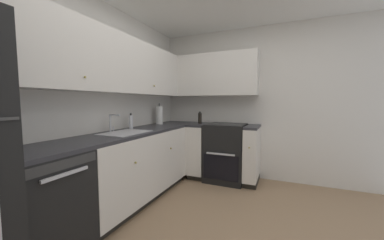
# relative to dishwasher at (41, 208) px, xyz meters

# --- Properties ---
(wall_back) EXTENTS (3.95, 0.05, 2.51)m
(wall_back) POSITION_rel_dishwasher_xyz_m (0.74, 0.33, 0.81)
(wall_back) COLOR silver
(wall_back) RESTS_ON ground_plane
(wall_right) EXTENTS (0.05, 3.54, 2.51)m
(wall_right) POSITION_rel_dishwasher_xyz_m (2.70, -1.42, 0.81)
(wall_right) COLOR silver
(wall_right) RESTS_ON ground_plane
(dishwasher) EXTENTS (0.60, 0.63, 0.88)m
(dishwasher) POSITION_rel_dishwasher_xyz_m (0.00, 0.00, 0.00)
(dishwasher) COLOR black
(dishwasher) RESTS_ON ground_plane
(lower_cabinets_back) EXTENTS (1.77, 0.62, 0.88)m
(lower_cabinets_back) POSITION_rel_dishwasher_xyz_m (1.19, 0.00, 0.00)
(lower_cabinets_back) COLOR silver
(lower_cabinets_back) RESTS_ON ground_plane
(countertop_back) EXTENTS (2.97, 0.60, 0.03)m
(countertop_back) POSITION_rel_dishwasher_xyz_m (1.19, 0.00, 0.46)
(countertop_back) COLOR #2D2D33
(countertop_back) RESTS_ON lower_cabinets_back
(lower_cabinets_right) EXTENTS (0.62, 1.11, 0.88)m
(lower_cabinets_right) POSITION_rel_dishwasher_xyz_m (2.37, -0.80, 0.00)
(lower_cabinets_right) COLOR silver
(lower_cabinets_right) RESTS_ON ground_plane
(countertop_right) EXTENTS (0.60, 1.11, 0.03)m
(countertop_right) POSITION_rel_dishwasher_xyz_m (2.37, -0.80, 0.46)
(countertop_right) COLOR #2D2D33
(countertop_right) RESTS_ON lower_cabinets_right
(oven_range) EXTENTS (0.68, 0.62, 1.07)m
(oven_range) POSITION_rel_dishwasher_xyz_m (2.39, -0.89, 0.02)
(oven_range) COLOR black
(oven_range) RESTS_ON ground_plane
(upper_cabinets_back) EXTENTS (2.65, 0.34, 0.70)m
(upper_cabinets_back) POSITION_rel_dishwasher_xyz_m (1.03, 0.14, 1.30)
(upper_cabinets_back) COLOR silver
(upper_cabinets_right) EXTENTS (0.32, 1.66, 0.70)m
(upper_cabinets_right) POSITION_rel_dishwasher_xyz_m (2.51, -0.53, 1.30)
(upper_cabinets_right) COLOR silver
(sink) EXTENTS (0.56, 0.40, 0.10)m
(sink) POSITION_rel_dishwasher_xyz_m (0.98, -0.03, 0.44)
(sink) COLOR #B7B7BC
(sink) RESTS_ON countertop_back
(faucet) EXTENTS (0.07, 0.16, 0.22)m
(faucet) POSITION_rel_dishwasher_xyz_m (0.98, 0.18, 0.61)
(faucet) COLOR silver
(faucet) RESTS_ON countertop_back
(soap_bottle) EXTENTS (0.05, 0.05, 0.21)m
(soap_bottle) POSITION_rel_dishwasher_xyz_m (1.34, 0.18, 0.57)
(soap_bottle) COLOR silver
(soap_bottle) RESTS_ON countertop_back
(paper_towel_roll) EXTENTS (0.11, 0.11, 0.36)m
(paper_towel_roll) POSITION_rel_dishwasher_xyz_m (2.04, 0.16, 0.62)
(paper_towel_roll) COLOR white
(paper_towel_roll) RESTS_ON countertop_back
(oil_bottle) EXTENTS (0.06, 0.06, 0.20)m
(oil_bottle) POSITION_rel_dishwasher_xyz_m (2.37, -0.44, 0.57)
(oil_bottle) COLOR black
(oil_bottle) RESTS_ON countertop_right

